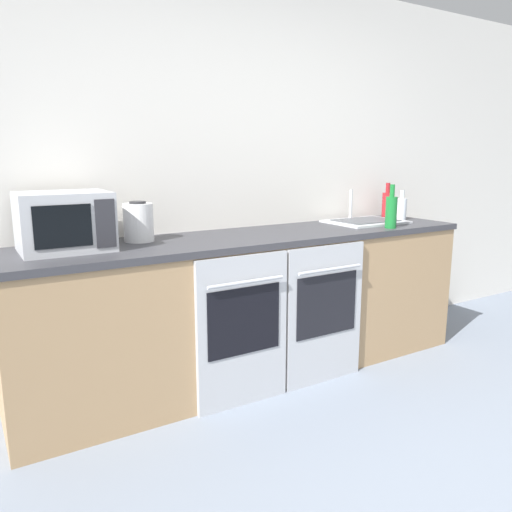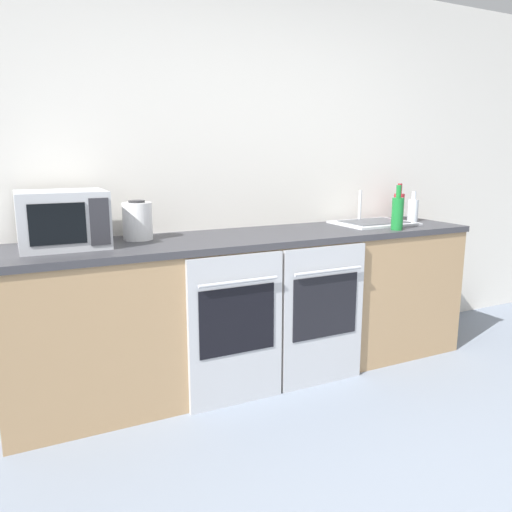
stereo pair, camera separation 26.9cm
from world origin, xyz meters
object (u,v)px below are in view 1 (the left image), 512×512
oven_right (325,314)px  bottle_green (391,211)px  bottle_clear (402,208)px  microwave (64,221)px  sink (365,221)px  kettle (138,222)px  bottle_red (387,204)px  oven_left (243,331)px

oven_right → bottle_green: bearing=8.7°
bottle_clear → microwave: bearing=179.5°
oven_right → bottle_clear: bottle_clear is taller
bottle_clear → sink: 0.37m
sink → bottle_green: bearing=-98.9°
kettle → sink: 1.70m
microwave → bottle_green: (2.07, -0.30, -0.04)m
sink → bottle_red: bearing=18.6°
bottle_clear → bottle_green: 0.49m
oven_left → oven_right: bearing=0.0°
oven_left → bottle_red: bearing=17.5°
oven_left → microwave: (-0.84, 0.40, 0.64)m
oven_right → bottle_green: 0.88m
bottle_clear → kettle: size_ratio=0.98×
oven_left → bottle_clear: (1.63, 0.38, 0.57)m
oven_left → bottle_green: bearing=4.5°
bottle_red → microwave: bearing=-177.4°
bottle_clear → kettle: (-2.06, 0.10, 0.02)m
oven_right → microwave: size_ratio=1.95×
bottle_clear → sink: sink is taller
oven_right → bottle_red: size_ratio=3.18×
bottle_red → kettle: size_ratio=1.20×
oven_left → kettle: size_ratio=3.82×
bottle_red → bottle_green: 0.56m
bottle_red → oven_left: bearing=-162.5°
kettle → sink: bearing=-2.7°
oven_left → kettle: kettle is taller
oven_left → kettle: bearing=131.8°
oven_left → sink: sink is taller
oven_left → sink: 1.42m
oven_right → kettle: kettle is taller
bottle_green → kettle: bearing=167.1°
microwave → bottle_red: bearing=2.6°
microwave → sink: bearing=-0.1°
oven_left → bottle_clear: size_ratio=3.90×
kettle → bottle_clear: bearing=-2.7°
sink → oven_right: bearing=-149.9°
bottle_green → bottle_clear: bearing=34.7°
bottle_green → kettle: size_ratio=1.29×
oven_left → bottle_red: (1.61, 0.51, 0.59)m
bottle_clear → kettle: kettle is taller
sink → oven_left: bearing=-162.8°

